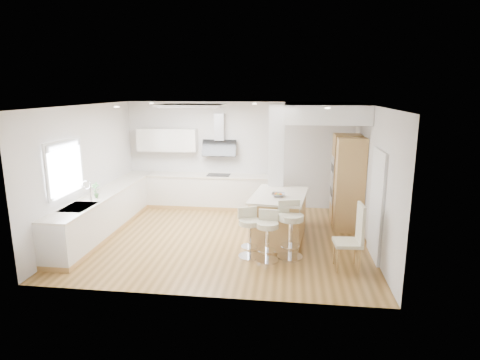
# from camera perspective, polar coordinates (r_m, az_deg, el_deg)

# --- Properties ---
(ground) EXTENTS (6.00, 6.00, 0.00)m
(ground) POSITION_cam_1_polar(r_m,az_deg,el_deg) (8.69, -2.24, -8.24)
(ground) COLOR olive
(ground) RESTS_ON ground
(ceiling) EXTENTS (6.00, 5.00, 0.02)m
(ceiling) POSITION_cam_1_polar(r_m,az_deg,el_deg) (8.69, -2.24, -8.24)
(ceiling) COLOR white
(ceiling) RESTS_ON ground
(wall_back) EXTENTS (6.00, 0.04, 2.80)m
(wall_back) POSITION_cam_1_polar(r_m,az_deg,el_deg) (10.73, -0.17, 3.58)
(wall_back) COLOR beige
(wall_back) RESTS_ON ground
(wall_left) EXTENTS (0.04, 5.00, 2.80)m
(wall_left) POSITION_cam_1_polar(r_m,az_deg,el_deg) (9.26, -20.98, 1.24)
(wall_left) COLOR beige
(wall_left) RESTS_ON ground
(wall_right) EXTENTS (0.04, 5.00, 2.80)m
(wall_right) POSITION_cam_1_polar(r_m,az_deg,el_deg) (8.36, 18.42, 0.25)
(wall_right) COLOR beige
(wall_right) RESTS_ON ground
(skylight) EXTENTS (4.10, 2.10, 0.06)m
(skylight) POSITION_cam_1_polar(r_m,az_deg,el_deg) (8.87, -6.91, 10.45)
(skylight) COLOR silver
(skylight) RESTS_ON ground
(window_left) EXTENTS (0.06, 1.28, 1.07)m
(window_left) POSITION_cam_1_polar(r_m,az_deg,el_deg) (8.42, -23.69, 1.95)
(window_left) COLOR white
(window_left) RESTS_ON ground
(doorway_right) EXTENTS (0.05, 1.00, 2.10)m
(doorway_right) POSITION_cam_1_polar(r_m,az_deg,el_deg) (7.88, 18.86, -3.53)
(doorway_right) COLOR #4A413A
(doorway_right) RESTS_ON ground
(counter_left) EXTENTS (0.63, 4.50, 1.35)m
(counter_left) POSITION_cam_1_polar(r_m,az_deg,el_deg) (9.55, -18.29, -4.06)
(counter_left) COLOR tan
(counter_left) RESTS_ON ground
(counter_back) EXTENTS (3.62, 0.63, 2.50)m
(counter_back) POSITION_cam_1_polar(r_m,az_deg,el_deg) (10.75, -5.20, -0.28)
(counter_back) COLOR tan
(counter_back) RESTS_ON ground
(pillar) EXTENTS (0.35, 0.35, 2.80)m
(pillar) POSITION_cam_1_polar(r_m,az_deg,el_deg) (9.12, 5.17, 1.88)
(pillar) COLOR silver
(pillar) RESTS_ON ground
(soffit) EXTENTS (1.78, 2.20, 0.40)m
(soffit) POSITION_cam_1_polar(r_m,az_deg,el_deg) (9.45, 11.87, 9.38)
(soffit) COLOR white
(soffit) RESTS_ON ground
(oven_column) EXTENTS (0.63, 1.21, 2.10)m
(oven_column) POSITION_cam_1_polar(r_m,az_deg,el_deg) (9.56, 14.97, -0.15)
(oven_column) COLOR tan
(oven_column) RESTS_ON ground
(peninsula) EXTENTS (1.26, 1.73, 1.06)m
(peninsula) POSITION_cam_1_polar(r_m,az_deg,el_deg) (8.51, 5.55, -5.21)
(peninsula) COLOR tan
(peninsula) RESTS_ON ground
(bar_stool_a) EXTENTS (0.55, 0.55, 0.95)m
(bar_stool_a) POSITION_cam_1_polar(r_m,az_deg,el_deg) (7.59, 1.33, -7.14)
(bar_stool_a) COLOR white
(bar_stool_a) RESTS_ON ground
(bar_stool_b) EXTENTS (0.46, 0.46, 0.95)m
(bar_stool_b) POSITION_cam_1_polar(r_m,az_deg,el_deg) (7.45, 3.94, -7.56)
(bar_stool_b) COLOR white
(bar_stool_b) RESTS_ON ground
(bar_stool_c) EXTENTS (0.59, 0.59, 1.08)m
(bar_stool_c) POSITION_cam_1_polar(r_m,az_deg,el_deg) (7.61, 7.18, -6.59)
(bar_stool_c) COLOR white
(bar_stool_c) RESTS_ON ground
(dining_chair) EXTENTS (0.49, 0.49, 1.19)m
(dining_chair) POSITION_cam_1_polar(r_m,az_deg,el_deg) (7.34, 15.90, -7.50)
(dining_chair) COLOR beige
(dining_chair) RESTS_ON ground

